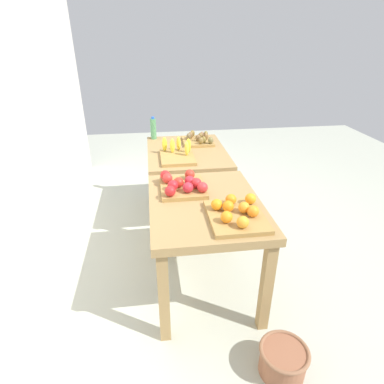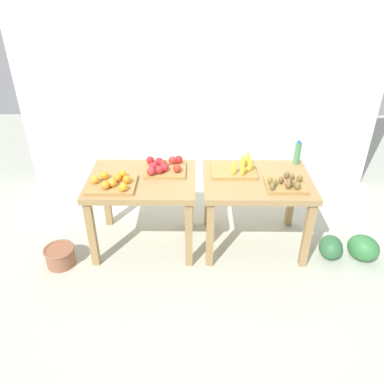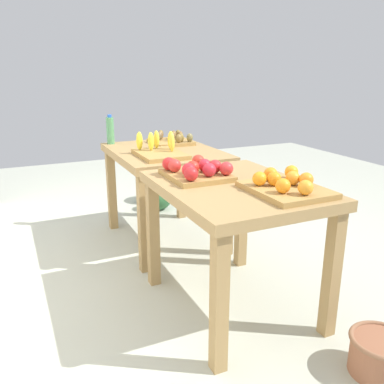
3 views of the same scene
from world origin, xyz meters
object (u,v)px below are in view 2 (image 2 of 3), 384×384
at_px(display_table_right, 256,189).
at_px(orange_bin, 113,183).
at_px(apple_bin, 164,167).
at_px(watermelon_pile, 350,248).
at_px(banana_crate, 236,170).
at_px(wicker_basket, 60,256).
at_px(display_table_left, 142,188).
at_px(kiwi_bin, 285,184).
at_px(water_bottle, 297,153).

height_order(display_table_right, orange_bin, orange_bin).
xyz_separation_m(apple_bin, watermelon_pile, (1.86, -0.37, -0.71)).
bearing_deg(orange_bin, watermelon_pile, -1.68).
xyz_separation_m(display_table_right, apple_bin, (-0.91, 0.14, 0.16)).
height_order(display_table_right, banana_crate, banana_crate).
bearing_deg(orange_bin, wicker_basket, -161.39).
xyz_separation_m(display_table_left, wicker_basket, (-0.81, -0.35, -0.56)).
xyz_separation_m(banana_crate, wicker_basket, (-1.73, -0.46, -0.72)).
distance_m(kiwi_bin, watermelon_pile, 1.00).
relative_size(display_table_right, orange_bin, 2.36).
xyz_separation_m(watermelon_pile, wicker_basket, (-2.88, -0.12, -0.02)).
height_order(water_bottle, wicker_basket, water_bottle).
distance_m(kiwi_bin, water_bottle, 0.53).
height_order(kiwi_bin, watermelon_pile, kiwi_bin).
bearing_deg(water_bottle, display_table_right, -143.69).
bearing_deg(wicker_basket, display_table_left, 23.47).
distance_m(display_table_left, display_table_right, 1.12).
height_order(banana_crate, water_bottle, water_bottle).
distance_m(watermelon_pile, wicker_basket, 2.88).
bearing_deg(apple_bin, display_table_right, -8.87).
height_order(orange_bin, apple_bin, apple_bin).
bearing_deg(watermelon_pile, banana_crate, 163.40).
bearing_deg(watermelon_pile, wicker_basket, -177.61).
distance_m(display_table_right, kiwi_bin, 0.32).
bearing_deg(kiwi_bin, display_table_left, 173.34).
relative_size(display_table_left, apple_bin, 2.51).
bearing_deg(display_table_left, apple_bin, 34.24).
height_order(display_table_left, water_bottle, water_bottle).
xyz_separation_m(display_table_right, kiwi_bin, (0.23, -0.16, 0.15)).
bearing_deg(banana_crate, display_table_left, -173.00).
relative_size(banana_crate, watermelon_pile, 0.67).
relative_size(orange_bin, water_bottle, 1.75).
relative_size(apple_bin, water_bottle, 1.65).
height_order(display_table_left, apple_bin, apple_bin).
bearing_deg(wicker_basket, banana_crate, 15.01).
height_order(display_table_left, orange_bin, orange_bin).
bearing_deg(banana_crate, display_table_right, -29.61).
bearing_deg(orange_bin, water_bottle, 15.06).
relative_size(kiwi_bin, watermelon_pile, 0.55).
height_order(apple_bin, wicker_basket, apple_bin).
distance_m(water_bottle, watermelon_pile, 1.08).
height_order(banana_crate, wicker_basket, banana_crate).
distance_m(display_table_right, water_bottle, 0.60).
relative_size(watermelon_pile, wicker_basket, 2.18).
distance_m(display_table_right, apple_bin, 0.94).
height_order(display_table_right, water_bottle, water_bottle).
height_order(water_bottle, watermelon_pile, water_bottle).
distance_m(display_table_left, orange_bin, 0.33).
bearing_deg(apple_bin, watermelon_pile, -11.30).
xyz_separation_m(banana_crate, watermelon_pile, (1.15, -0.34, -0.70)).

